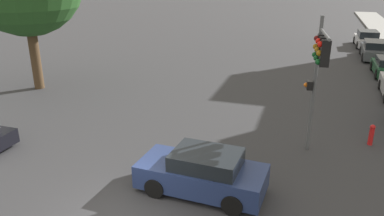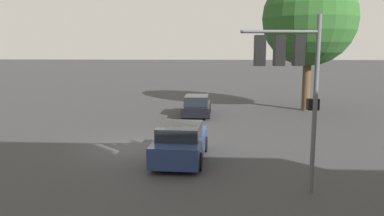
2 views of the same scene
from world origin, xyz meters
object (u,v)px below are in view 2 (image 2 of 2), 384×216
crossing_car_0 (197,106)px  crossing_car_1 (181,143)px  traffic_signal (290,66)px  street_tree (309,19)px

crossing_car_0 → crossing_car_1: crossing_car_1 is taller
traffic_signal → crossing_car_0: bearing=7.8°
crossing_car_0 → crossing_car_1: 10.46m
traffic_signal → crossing_car_1: traffic_signal is taller
crossing_car_1 → street_tree: bearing=-28.5°
street_tree → crossing_car_1: (13.10, -8.10, -5.89)m
traffic_signal → crossing_car_0: traffic_signal is taller
street_tree → traffic_signal: street_tree is taller
crossing_car_1 → traffic_signal: bearing=-129.6°
crossing_car_0 → crossing_car_1: size_ratio=0.97×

